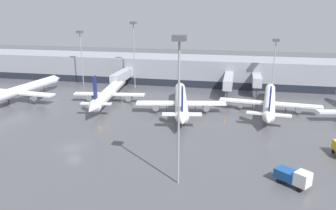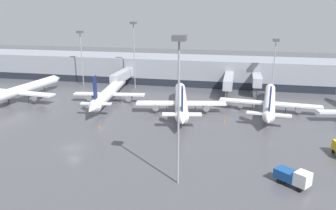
% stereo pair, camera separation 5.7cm
% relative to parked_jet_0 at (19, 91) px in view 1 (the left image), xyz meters
% --- Properties ---
extents(ground_plane, '(320.00, 320.00, 0.00)m').
position_rel_parked_jet_0_xyz_m(ground_plane, '(30.06, -26.33, -3.21)').
color(ground_plane, '#4C4C51').
extents(terminal_building, '(160.00, 31.92, 9.00)m').
position_rel_parked_jet_0_xyz_m(terminal_building, '(30.28, 35.46, 1.28)').
color(terminal_building, gray).
rests_on(terminal_building, ground_plane).
extents(parked_jet_0, '(22.24, 37.50, 9.53)m').
position_rel_parked_jet_0_xyz_m(parked_jet_0, '(0.00, 0.00, 0.00)').
color(parked_jet_0, silver).
rests_on(parked_jet_0, ground_plane).
extents(parked_jet_1, '(25.48, 35.19, 9.11)m').
position_rel_parked_jet_0_xyz_m(parked_jet_1, '(68.35, 5.47, -0.53)').
color(parked_jet_1, white).
rests_on(parked_jet_1, ground_plane).
extents(parked_jet_3, '(22.80, 34.77, 9.40)m').
position_rel_parked_jet_0_xyz_m(parked_jet_3, '(46.35, -0.11, -0.25)').
color(parked_jet_3, white).
rests_on(parked_jet_3, ground_plane).
extents(parked_jet_5, '(20.25, 37.52, 10.01)m').
position_rel_parked_jet_0_xyz_m(parked_jet_5, '(24.80, 5.52, -0.41)').
color(parked_jet_5, silver).
rests_on(parked_jet_5, ground_plane).
extents(service_truck_0, '(5.37, 4.86, 2.76)m').
position_rel_parked_jet_0_xyz_m(service_truck_0, '(68.97, -32.11, -1.69)').
color(service_truck_0, '#19478C').
rests_on(service_truck_0, ground_plane).
extents(traffic_cone_0, '(0.39, 0.39, 0.61)m').
position_rel_parked_jet_0_xyz_m(traffic_cone_0, '(57.54, -5.26, -2.91)').
color(traffic_cone_0, orange).
rests_on(traffic_cone_0, ground_plane).
extents(traffic_cone_1, '(0.39, 0.39, 0.59)m').
position_rel_parked_jet_0_xyz_m(traffic_cone_1, '(30.61, -15.22, -2.92)').
color(traffic_cone_1, orange).
rests_on(traffic_cone_1, ground_plane).
extents(traffic_cone_3, '(0.50, 0.50, 0.77)m').
position_rel_parked_jet_0_xyz_m(traffic_cone_3, '(-5.79, 0.90, -2.83)').
color(traffic_cone_3, orange).
rests_on(traffic_cone_3, ground_plane).
extents(traffic_cone_4, '(0.48, 0.48, 0.59)m').
position_rel_parked_jet_0_xyz_m(traffic_cone_4, '(45.64, 8.22, -2.92)').
color(traffic_cone_4, orange).
rests_on(traffic_cone_4, ground_plane).
extents(apron_light_mast_0, '(1.80, 1.80, 17.03)m').
position_rel_parked_jet_0_xyz_m(apron_light_mast_0, '(70.38, 22.60, 10.35)').
color(apron_light_mast_0, gray).
rests_on(apron_light_mast_0, ground_plane).
extents(apron_light_mast_2, '(1.80, 1.80, 18.43)m').
position_rel_parked_jet_0_xyz_m(apron_light_mast_2, '(7.96, 23.51, 11.31)').
color(apron_light_mast_2, gray).
rests_on(apron_light_mast_2, ground_plane).
extents(apron_light_mast_4, '(1.80, 1.80, 21.55)m').
position_rel_parked_jet_0_xyz_m(apron_light_mast_4, '(26.82, 22.87, 13.42)').
color(apron_light_mast_4, gray).
rests_on(apron_light_mast_4, ground_plane).
extents(apron_light_mast_5, '(1.80, 1.80, 22.11)m').
position_rel_parked_jet_0_xyz_m(apron_light_mast_5, '(52.03, -34.95, 13.79)').
color(apron_light_mast_5, gray).
rests_on(apron_light_mast_5, ground_plane).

